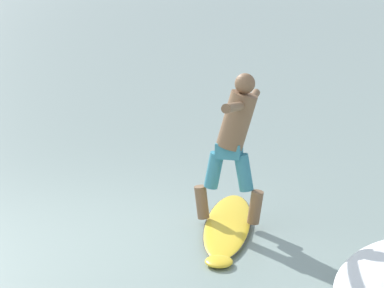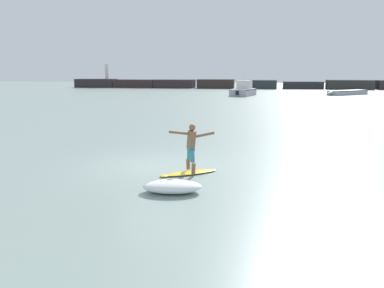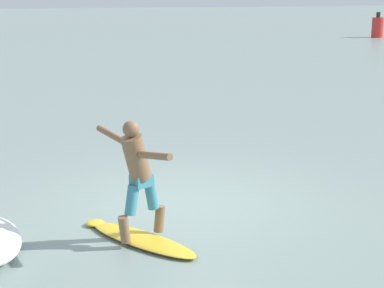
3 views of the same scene
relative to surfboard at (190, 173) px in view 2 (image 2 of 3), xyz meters
The scene contains 7 objects.
ground_plane 1.73m from the surfboard, 147.19° to the left, with size 200.00×200.00×0.00m, color gray.
rock_jetty_breakwater 63.04m from the surfboard, 93.23° to the left, with size 66.02×4.85×4.70m.
surfboard is the anchor object (origin of this frame).
surfer 0.97m from the surfboard, 31.86° to the right, with size 1.38×0.87×1.60m.
fishing_boat_near_jetty 47.37m from the surfboard, 71.70° to the left, with size 6.82×6.24×0.64m.
small_boat_offshore 40.79m from the surfboard, 89.43° to the left, with size 3.67×5.89×2.97m.
wave_foam_at_tail 1.97m from the surfboard, 94.60° to the right, with size 1.75×1.06×0.34m.
Camera 2 is at (3.49, -12.60, 3.31)m, focal length 35.00 mm.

